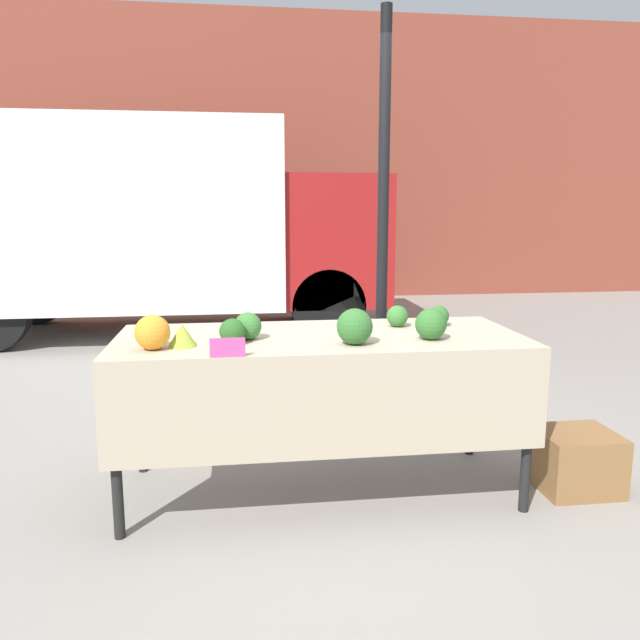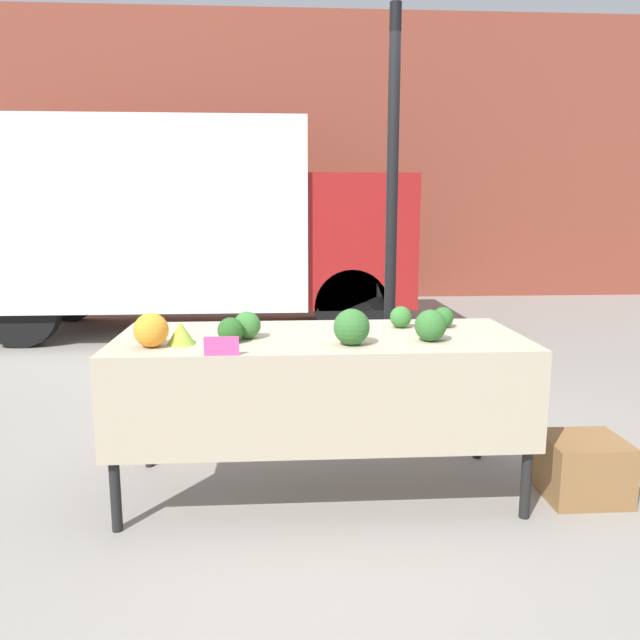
{
  "view_description": "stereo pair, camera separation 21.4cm",
  "coord_description": "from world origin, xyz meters",
  "px_view_note": "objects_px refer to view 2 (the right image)",
  "views": [
    {
      "loc": [
        -0.41,
        -3.11,
        1.5
      ],
      "look_at": [
        0.0,
        0.0,
        0.93
      ],
      "focal_mm": 35.0,
      "sensor_mm": 36.0,
      "label": 1
    },
    {
      "loc": [
        -0.2,
        -3.13,
        1.5
      ],
      "look_at": [
        0.0,
        0.0,
        0.93
      ],
      "focal_mm": 35.0,
      "sensor_mm": 36.0,
      "label": 2
    }
  ],
  "objects_px": {
    "parked_truck": "(174,221)",
    "orange_cauliflower": "(151,330)",
    "price_sign": "(221,346)",
    "produce_crate": "(583,468)"
  },
  "relations": [
    {
      "from": "parked_truck",
      "to": "orange_cauliflower",
      "type": "relative_size",
      "value": 32.04
    },
    {
      "from": "parked_truck",
      "to": "orange_cauliflower",
      "type": "height_order",
      "value": "parked_truck"
    },
    {
      "from": "orange_cauliflower",
      "to": "produce_crate",
      "type": "height_order",
      "value": "orange_cauliflower"
    },
    {
      "from": "orange_cauliflower",
      "to": "price_sign",
      "type": "relative_size",
      "value": 1.05
    },
    {
      "from": "orange_cauliflower",
      "to": "produce_crate",
      "type": "relative_size",
      "value": 0.4
    },
    {
      "from": "orange_cauliflower",
      "to": "price_sign",
      "type": "height_order",
      "value": "orange_cauliflower"
    },
    {
      "from": "parked_truck",
      "to": "price_sign",
      "type": "xyz_separation_m",
      "value": [
        0.99,
        -4.91,
        -0.44
      ]
    },
    {
      "from": "parked_truck",
      "to": "price_sign",
      "type": "height_order",
      "value": "parked_truck"
    },
    {
      "from": "price_sign",
      "to": "orange_cauliflower",
      "type": "bearing_deg",
      "value": 150.45
    },
    {
      "from": "parked_truck",
      "to": "price_sign",
      "type": "relative_size",
      "value": 33.67
    }
  ]
}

